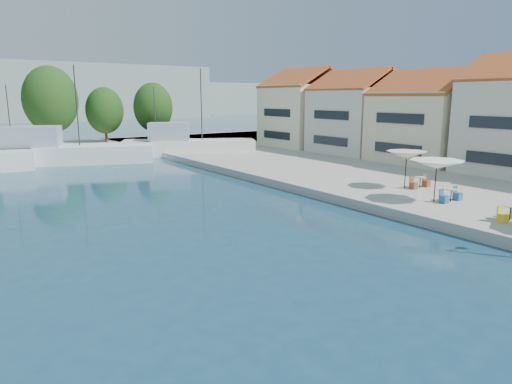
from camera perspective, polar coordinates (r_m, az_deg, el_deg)
quay_right at (r=43.64m, az=22.09°, el=2.53°), size 32.00×92.00×0.60m
quay_far at (r=61.14m, az=-28.77°, el=4.37°), size 90.00×16.00×0.60m
hill_east at (r=181.76m, az=-17.71°, el=11.06°), size 140.00×40.00×12.00m
building_04 at (r=46.54m, az=20.81°, el=9.00°), size 9.00×8.80×9.20m
building_05 at (r=52.18m, az=12.59°, el=9.97°), size 8.40×8.80×9.70m
building_06 at (r=58.67m, az=6.05°, el=10.59°), size 9.00×8.80×10.20m
trawler_03 at (r=50.78m, az=-23.66°, el=4.47°), size 18.50×10.50×10.20m
trawler_04 at (r=53.55m, az=-8.76°, el=5.66°), size 15.09×10.45×10.20m
tree_06 at (r=64.23m, az=-24.32°, el=10.48°), size 6.71×6.71×9.94m
tree_07 at (r=65.93m, az=-18.40°, el=9.64°), size 4.98×4.98×7.38m
tree_08 at (r=66.64m, az=-12.74°, el=10.29°), size 5.43×5.43×8.03m
umbrella_white at (r=28.60m, az=21.67°, el=3.23°), size 3.13×3.13×2.49m
umbrella_cream at (r=32.27m, az=18.32°, el=4.43°), size 2.72×2.72×2.53m
cafe_table_01 at (r=26.19m, az=29.16°, el=-2.52°), size 1.82×0.70×0.76m
cafe_table_02 at (r=29.32m, az=23.18°, el=-0.57°), size 1.82×0.70×0.76m
cafe_table_03 at (r=32.99m, az=19.81°, el=0.98°), size 1.82×0.70×0.76m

